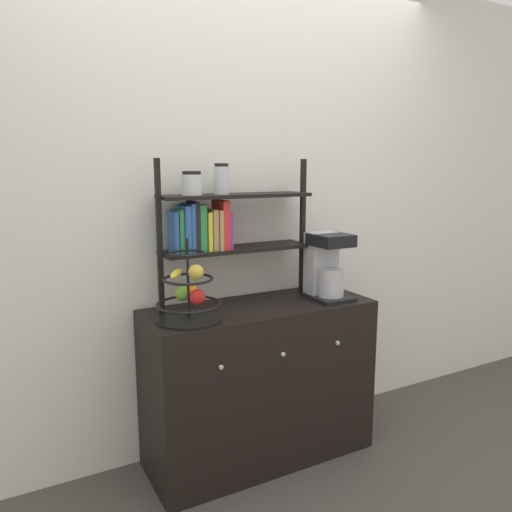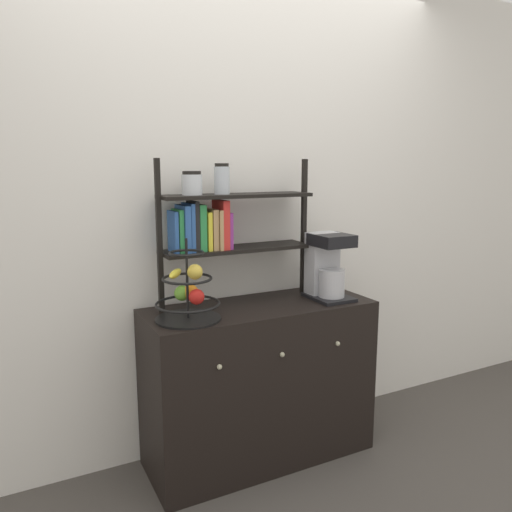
{
  "view_description": "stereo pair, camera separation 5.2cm",
  "coord_description": "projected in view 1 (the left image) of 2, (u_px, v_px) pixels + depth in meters",
  "views": [
    {
      "loc": [
        -1.18,
        -1.91,
        1.53
      ],
      "look_at": [
        -0.02,
        0.22,
        1.09
      ],
      "focal_mm": 35.0,
      "sensor_mm": 36.0,
      "label": 1
    },
    {
      "loc": [
        -1.13,
        -1.94,
        1.53
      ],
      "look_at": [
        -0.02,
        0.22,
        1.09
      ],
      "focal_mm": 35.0,
      "sensor_mm": 36.0,
      "label": 2
    }
  ],
  "objects": [
    {
      "name": "coffee_maker",
      "position": [
        326.0,
        265.0,
        2.65
      ],
      "size": [
        0.19,
        0.25,
        0.35
      ],
      "color": "black",
      "rests_on": "sideboard"
    },
    {
      "name": "wall_back",
      "position": [
        235.0,
        209.0,
        2.68
      ],
      "size": [
        7.0,
        0.05,
        2.6
      ],
      "primitive_type": "cube",
      "color": "silver",
      "rests_on": "ground_plane"
    },
    {
      "name": "shelf_hutch",
      "position": [
        216.0,
        221.0,
        2.47
      ],
      "size": [
        0.83,
        0.2,
        0.73
      ],
      "color": "black",
      "rests_on": "sideboard"
    },
    {
      "name": "sideboard",
      "position": [
        259.0,
        382.0,
        2.6
      ],
      "size": [
        1.17,
        0.47,
        0.83
      ],
      "color": "black",
      "rests_on": "ground_plane"
    },
    {
      "name": "ground_plane",
      "position": [
        281.0,
        477.0,
        2.48
      ],
      "size": [
        12.0,
        12.0,
        0.0
      ],
      "primitive_type": "plane",
      "color": "#47423D"
    },
    {
      "name": "fruit_stand",
      "position": [
        189.0,
        294.0,
        2.27
      ],
      "size": [
        0.3,
        0.3,
        0.38
      ],
      "color": "black",
      "rests_on": "sideboard"
    }
  ]
}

